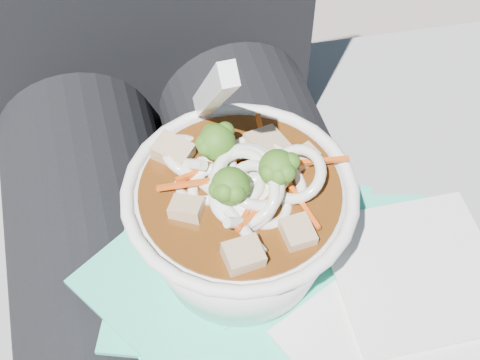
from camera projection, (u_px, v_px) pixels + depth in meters
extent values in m
cube|color=gray|center=(190.00, 315.00, 0.92)|extent=(1.04, 0.58, 0.48)
cylinder|color=black|center=(111.00, 326.00, 0.56)|extent=(0.16, 0.48, 0.16)
cylinder|color=black|center=(298.00, 280.00, 0.59)|extent=(0.16, 0.48, 0.16)
cube|color=#31CCA2|center=(308.00, 296.00, 0.49)|extent=(0.21, 0.19, 0.00)
cube|color=#31CCA2|center=(246.00, 284.00, 0.49)|extent=(0.23, 0.20, 0.00)
cube|color=#31CCA2|center=(219.00, 291.00, 0.49)|extent=(0.19, 0.16, 0.00)
cube|color=#31CCA2|center=(320.00, 296.00, 0.48)|extent=(0.22, 0.22, 0.00)
cube|color=#31CCA2|center=(271.00, 252.00, 0.51)|extent=(0.19, 0.20, 0.00)
cube|color=#31CCA2|center=(227.00, 284.00, 0.49)|extent=(0.23, 0.23, 0.00)
cube|color=#31CCA2|center=(266.00, 305.00, 0.47)|extent=(0.19, 0.19, 0.00)
cube|color=#31CCA2|center=(246.00, 213.00, 0.52)|extent=(0.18, 0.18, 0.00)
cube|color=silver|center=(389.00, 346.00, 0.45)|extent=(0.15, 0.15, 0.00)
cube|color=silver|center=(416.00, 270.00, 0.48)|extent=(0.12, 0.12, 0.00)
torus|color=white|center=(240.00, 191.00, 0.43)|extent=(0.15, 0.15, 0.01)
cylinder|color=#48240A|center=(240.00, 194.00, 0.43)|extent=(0.13, 0.13, 0.01)
torus|color=white|center=(265.00, 205.00, 0.42)|extent=(0.05, 0.05, 0.02)
torus|color=white|center=(242.00, 180.00, 0.42)|extent=(0.06, 0.05, 0.04)
torus|color=white|center=(252.00, 194.00, 0.42)|extent=(0.05, 0.05, 0.03)
torus|color=white|center=(239.00, 188.00, 0.42)|extent=(0.05, 0.05, 0.02)
torus|color=white|center=(204.00, 181.00, 0.43)|extent=(0.05, 0.05, 0.02)
torus|color=white|center=(232.00, 184.00, 0.42)|extent=(0.04, 0.05, 0.02)
torus|color=white|center=(249.00, 181.00, 0.42)|extent=(0.07, 0.06, 0.04)
torus|color=white|center=(249.00, 195.00, 0.42)|extent=(0.07, 0.07, 0.04)
torus|color=white|center=(273.00, 190.00, 0.43)|extent=(0.06, 0.06, 0.03)
torus|color=white|center=(248.00, 196.00, 0.42)|extent=(0.06, 0.07, 0.05)
torus|color=white|center=(257.00, 159.00, 0.43)|extent=(0.05, 0.05, 0.01)
torus|color=white|center=(264.00, 173.00, 0.43)|extent=(0.05, 0.06, 0.04)
torus|color=white|center=(246.00, 177.00, 0.42)|extent=(0.06, 0.06, 0.03)
torus|color=white|center=(215.00, 190.00, 0.42)|extent=(0.05, 0.04, 0.03)
torus|color=white|center=(295.00, 174.00, 0.42)|extent=(0.05, 0.06, 0.03)
torus|color=white|center=(191.00, 157.00, 0.44)|extent=(0.04, 0.04, 0.03)
cylinder|color=white|center=(210.00, 189.00, 0.42)|extent=(0.02, 0.03, 0.01)
cylinder|color=white|center=(245.00, 231.00, 0.40)|extent=(0.02, 0.04, 0.01)
cylinder|color=white|center=(185.00, 163.00, 0.43)|extent=(0.03, 0.03, 0.03)
cylinder|color=white|center=(245.00, 223.00, 0.40)|extent=(0.03, 0.01, 0.02)
cylinder|color=#80A04D|center=(277.00, 180.00, 0.42)|extent=(0.01, 0.01, 0.01)
sphere|color=#245513|center=(278.00, 168.00, 0.41)|extent=(0.02, 0.02, 0.02)
sphere|color=#245513|center=(269.00, 173.00, 0.41)|extent=(0.01, 0.01, 0.01)
sphere|color=#245513|center=(291.00, 162.00, 0.41)|extent=(0.01, 0.01, 0.01)
sphere|color=#245513|center=(279.00, 175.00, 0.41)|extent=(0.01, 0.01, 0.01)
sphere|color=#245513|center=(286.00, 173.00, 0.41)|extent=(0.01, 0.01, 0.01)
cylinder|color=#80A04D|center=(218.00, 154.00, 0.44)|extent=(0.01, 0.01, 0.01)
sphere|color=#245513|center=(217.00, 142.00, 0.43)|extent=(0.02, 0.02, 0.02)
sphere|color=#245513|center=(225.00, 131.00, 0.43)|extent=(0.01, 0.01, 0.01)
sphere|color=#245513|center=(205.00, 143.00, 0.43)|extent=(0.01, 0.01, 0.01)
sphere|color=#245513|center=(211.00, 133.00, 0.43)|extent=(0.01, 0.01, 0.01)
sphere|color=#245513|center=(207.00, 148.00, 0.42)|extent=(0.01, 0.01, 0.01)
cylinder|color=#80A04D|center=(231.00, 198.00, 0.41)|extent=(0.01, 0.01, 0.01)
sphere|color=#245513|center=(231.00, 186.00, 0.41)|extent=(0.02, 0.02, 0.02)
sphere|color=#245513|center=(235.00, 193.00, 0.40)|extent=(0.01, 0.01, 0.01)
sphere|color=#245513|center=(218.00, 190.00, 0.40)|extent=(0.01, 0.01, 0.01)
sphere|color=#245513|center=(225.00, 192.00, 0.40)|extent=(0.01, 0.01, 0.01)
sphere|color=#245513|center=(223.00, 192.00, 0.40)|extent=(0.01, 0.01, 0.01)
cube|color=#E35213|center=(309.00, 162.00, 0.43)|extent=(0.05, 0.01, 0.01)
cube|color=#E35213|center=(257.00, 182.00, 0.43)|extent=(0.03, 0.03, 0.01)
cube|color=#E35213|center=(185.00, 184.00, 0.42)|extent=(0.04, 0.01, 0.01)
cube|color=#E35213|center=(260.00, 207.00, 0.41)|extent=(0.04, 0.03, 0.01)
cube|color=#E35213|center=(301.00, 202.00, 0.42)|extent=(0.01, 0.05, 0.01)
cube|color=#E35213|center=(264.00, 144.00, 0.44)|extent=(0.01, 0.05, 0.01)
cube|color=#E35213|center=(252.00, 201.00, 0.41)|extent=(0.03, 0.04, 0.01)
cube|color=#E35213|center=(213.00, 167.00, 0.43)|extent=(0.05, 0.02, 0.01)
cube|color=tan|center=(304.00, 158.00, 0.44)|extent=(0.02, 0.02, 0.01)
cube|color=tan|center=(268.00, 148.00, 0.44)|extent=(0.03, 0.03, 0.02)
cube|color=tan|center=(173.00, 152.00, 0.44)|extent=(0.03, 0.03, 0.02)
cube|color=tan|center=(187.00, 210.00, 0.41)|extent=(0.03, 0.02, 0.02)
cube|color=tan|center=(243.00, 256.00, 0.39)|extent=(0.02, 0.02, 0.02)
cube|color=tan|center=(297.00, 234.00, 0.40)|extent=(0.02, 0.02, 0.01)
ellipsoid|color=white|center=(233.00, 201.00, 0.42)|extent=(0.03, 0.04, 0.01)
cube|color=white|center=(213.00, 93.00, 0.40)|extent=(0.01, 0.09, 0.11)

